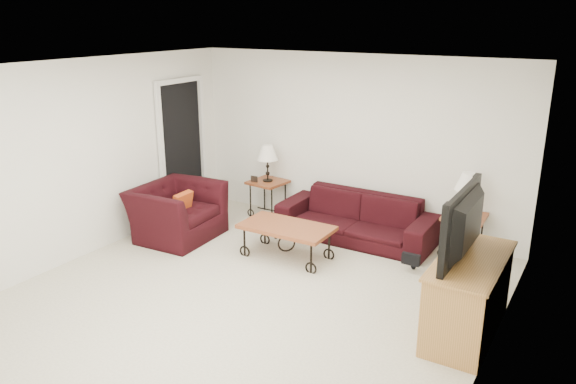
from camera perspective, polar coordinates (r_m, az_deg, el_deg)
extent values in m
plane|color=beige|center=(6.39, -3.29, -10.23)|extent=(5.00, 5.00, 0.00)
cube|color=white|center=(8.03, 6.66, 5.05)|extent=(5.00, 0.02, 2.50)
cube|color=white|center=(4.24, -23.13, -8.07)|extent=(5.00, 0.02, 2.50)
cube|color=white|center=(7.57, -19.36, 3.39)|extent=(0.02, 5.00, 2.50)
cube|color=white|center=(5.01, 20.89, -3.83)|extent=(0.02, 5.00, 2.50)
plane|color=white|center=(5.67, -3.74, 12.71)|extent=(5.00, 5.00, 0.00)
cube|color=black|center=(8.71, -10.81, 4.30)|extent=(0.08, 0.94, 2.04)
imported|color=black|center=(7.75, 6.99, -2.64)|extent=(2.16, 0.84, 0.63)
cube|color=brown|center=(8.62, -2.07, -0.65)|extent=(0.57, 0.57, 0.56)
cube|color=brown|center=(7.51, 17.48, -4.31)|extent=(0.53, 0.53, 0.56)
cube|color=black|center=(8.48, -3.49, 1.34)|extent=(0.11, 0.02, 0.09)
cube|color=black|center=(7.23, 18.57, -2.49)|extent=(0.11, 0.03, 0.09)
cube|color=brown|center=(7.15, -0.15, -5.10)|extent=(1.17, 0.64, 0.44)
imported|color=black|center=(7.90, -11.33, -2.01)|extent=(1.06, 1.20, 0.75)
cube|color=#C44219|center=(7.72, -10.81, -1.28)|extent=(0.11, 0.34, 0.34)
cube|color=#B77E44|center=(5.74, 18.00, -10.13)|extent=(0.55, 1.32, 0.79)
imported|color=black|center=(5.45, 18.52, -3.21)|extent=(0.15, 1.18, 0.68)
ellipsoid|color=black|center=(6.99, 12.85, -6.11)|extent=(0.41, 0.36, 0.44)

